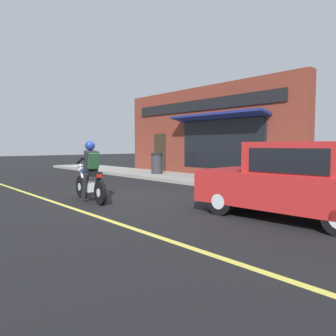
# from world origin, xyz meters

# --- Properties ---
(ground_plane) EXTENTS (80.00, 80.00, 0.00)m
(ground_plane) POSITION_xyz_m (0.00, 0.00, 0.00)
(ground_plane) COLOR black
(sidewalk_curb) EXTENTS (2.60, 22.00, 0.14)m
(sidewalk_curb) POSITION_xyz_m (4.74, 3.00, 0.07)
(sidewalk_curb) COLOR gray
(sidewalk_curb) RESTS_ON ground
(lane_stripe) EXTENTS (0.12, 19.80, 0.01)m
(lane_stripe) POSITION_xyz_m (-1.80, 3.00, 0.00)
(lane_stripe) COLOR #D1C64C
(lane_stripe) RESTS_ON ground
(storefront_building) EXTENTS (1.25, 10.41, 4.20)m
(storefront_building) POSITION_xyz_m (6.27, 2.90, 2.11)
(storefront_building) COLOR maroon
(storefront_building) RESTS_ON ground
(motorcycle_with_rider) EXTENTS (0.62, 2.02, 1.62)m
(motorcycle_with_rider) POSITION_xyz_m (-0.99, 0.27, 0.68)
(motorcycle_with_rider) COLOR black
(motorcycle_with_rider) RESTS_ON ground
(car_hatchback) EXTENTS (1.93, 3.90, 1.57)m
(car_hatchback) POSITION_xyz_m (1.12, -4.36, 0.77)
(car_hatchback) COLOR black
(car_hatchback) RESTS_ON ground
(trash_bin) EXTENTS (0.56, 0.56, 0.98)m
(trash_bin) POSITION_xyz_m (4.70, 4.45, 0.64)
(trash_bin) COLOR #2D2D33
(trash_bin) RESTS_ON sidewalk_curb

